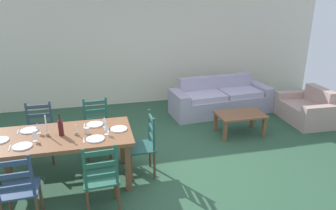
% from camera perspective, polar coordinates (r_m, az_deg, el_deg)
% --- Properties ---
extents(ground_plane, '(9.60, 9.60, 0.02)m').
position_cam_1_polar(ground_plane, '(4.95, -0.46, -11.59)').
color(ground_plane, '#2C5138').
extents(wall_far, '(9.60, 0.16, 2.70)m').
position_cam_1_polar(wall_far, '(7.58, -6.33, 10.37)').
color(wall_far, beige).
rests_on(wall_far, ground_plane).
extents(dining_table, '(1.90, 0.96, 0.75)m').
position_cam_1_polar(dining_table, '(4.52, -18.96, -6.28)').
color(dining_table, brown).
rests_on(dining_table, ground_plane).
extents(dining_chair_near_left, '(0.44, 0.42, 0.96)m').
position_cam_1_polar(dining_chair_near_left, '(4.00, -25.86, -13.90)').
color(dining_chair_near_left, navy).
rests_on(dining_chair_near_left, ground_plane).
extents(dining_chair_near_right, '(0.44, 0.42, 0.96)m').
position_cam_1_polar(dining_chair_near_right, '(3.90, -12.24, -13.10)').
color(dining_chair_near_right, '#235A46').
rests_on(dining_chair_near_right, ground_plane).
extents(dining_chair_far_left, '(0.43, 0.41, 0.96)m').
position_cam_1_polar(dining_chair_far_left, '(5.37, -22.53, -4.75)').
color(dining_chair_far_left, '#314355').
rests_on(dining_chair_far_left, ground_plane).
extents(dining_chair_far_right, '(0.43, 0.41, 0.96)m').
position_cam_1_polar(dining_chair_far_right, '(5.28, -12.97, -4.10)').
color(dining_chair_far_right, '#23574E').
rests_on(dining_chair_far_right, ground_plane).
extents(dining_chair_head_east, '(0.40, 0.42, 0.96)m').
position_cam_1_polar(dining_chair_head_east, '(4.59, -4.44, -7.37)').
color(dining_chair_head_east, '#24534C').
rests_on(dining_chair_head_east, ground_plane).
extents(dinner_plate_near_left, '(0.24, 0.24, 0.02)m').
position_cam_1_polar(dinner_plate_near_left, '(4.33, -25.30, -6.92)').
color(dinner_plate_near_left, white).
rests_on(dinner_plate_near_left, dining_table).
extents(fork_near_left, '(0.03, 0.17, 0.01)m').
position_cam_1_polar(fork_near_left, '(4.37, -27.22, -7.09)').
color(fork_near_left, silver).
rests_on(fork_near_left, dining_table).
extents(dinner_plate_near_right, '(0.24, 0.24, 0.02)m').
position_cam_1_polar(dinner_plate_near_right, '(4.22, -13.25, -6.12)').
color(dinner_plate_near_right, white).
rests_on(dinner_plate_near_right, dining_table).
extents(fork_near_right, '(0.03, 0.17, 0.01)m').
position_cam_1_polar(fork_near_right, '(4.23, -15.29, -6.35)').
color(fork_near_right, silver).
rests_on(fork_near_right, dining_table).
extents(dinner_plate_far_left, '(0.24, 0.24, 0.02)m').
position_cam_1_polar(dinner_plate_far_left, '(4.78, -24.24, -4.30)').
color(dinner_plate_far_left, white).
rests_on(dinner_plate_far_left, dining_table).
extents(fork_far_left, '(0.03, 0.17, 0.01)m').
position_cam_1_polar(fork_far_left, '(4.81, -25.98, -4.48)').
color(fork_far_left, silver).
rests_on(fork_far_left, dining_table).
extents(dinner_plate_far_right, '(0.24, 0.24, 0.02)m').
position_cam_1_polar(dinner_plate_far_right, '(4.68, -13.38, -3.51)').
color(dinner_plate_far_right, white).
rests_on(dinner_plate_far_right, dining_table).
extents(fork_far_right, '(0.03, 0.17, 0.01)m').
position_cam_1_polar(fork_far_right, '(4.69, -15.21, -3.72)').
color(fork_far_right, silver).
rests_on(fork_far_right, dining_table).
extents(dinner_plate_head_east, '(0.24, 0.24, 0.02)m').
position_cam_1_polar(dinner_plate_head_east, '(4.46, -9.08, -4.40)').
color(dinner_plate_head_east, white).
rests_on(dinner_plate_head_east, dining_table).
extents(fork_head_east, '(0.03, 0.17, 0.01)m').
position_cam_1_polar(fork_head_east, '(4.45, -11.00, -4.63)').
color(fork_head_east, silver).
rests_on(fork_head_east, dining_table).
extents(wine_bottle, '(0.07, 0.07, 0.32)m').
position_cam_1_polar(wine_bottle, '(4.43, -19.20, -3.92)').
color(wine_bottle, '#471919').
rests_on(wine_bottle, dining_table).
extents(wine_glass_near_left, '(0.06, 0.06, 0.16)m').
position_cam_1_polar(wine_glass_near_left, '(4.38, -23.54, -4.88)').
color(wine_glass_near_left, white).
rests_on(wine_glass_near_left, dining_table).
extents(wine_glass_near_right, '(0.06, 0.06, 0.16)m').
position_cam_1_polar(wine_glass_near_right, '(4.29, -11.37, -4.05)').
color(wine_glass_near_right, white).
rests_on(wine_glass_near_right, dining_table).
extents(wine_glass_far_left, '(0.06, 0.06, 0.16)m').
position_cam_1_polar(wine_glass_far_left, '(4.60, -22.94, -3.62)').
color(wine_glass_far_left, white).
rests_on(wine_glass_far_left, dining_table).
extents(wine_glass_far_right, '(0.06, 0.06, 0.16)m').
position_cam_1_polar(wine_glass_far_right, '(4.54, -11.69, -2.71)').
color(wine_glass_far_right, white).
rests_on(wine_glass_far_right, dining_table).
extents(coffee_cup_primary, '(0.07, 0.07, 0.09)m').
position_cam_1_polar(coffee_cup_primary, '(4.41, -14.74, -4.62)').
color(coffee_cup_primary, beige).
rests_on(coffee_cup_primary, dining_table).
extents(candle_tall, '(0.05, 0.05, 0.30)m').
position_cam_1_polar(candle_tall, '(4.49, -21.47, -4.31)').
color(candle_tall, '#998C66').
rests_on(candle_tall, dining_table).
extents(candle_short, '(0.05, 0.05, 0.16)m').
position_cam_1_polar(candle_short, '(4.41, -16.59, -4.82)').
color(candle_short, '#998C66').
rests_on(candle_short, dining_table).
extents(couch, '(2.34, 0.99, 0.80)m').
position_cam_1_polar(couch, '(7.17, 9.51, 0.96)').
color(couch, '#A89FB5').
rests_on(couch, ground_plane).
extents(coffee_table, '(0.90, 0.56, 0.42)m').
position_cam_1_polar(coffee_table, '(6.08, 13.17, -2.12)').
color(coffee_table, brown).
rests_on(coffee_table, ground_plane).
extents(armchair_upholstered, '(0.85, 1.19, 0.72)m').
position_cam_1_polar(armchair_upholstered, '(7.22, 24.50, -0.85)').
color(armchair_upholstered, tan).
rests_on(armchair_upholstered, ground_plane).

